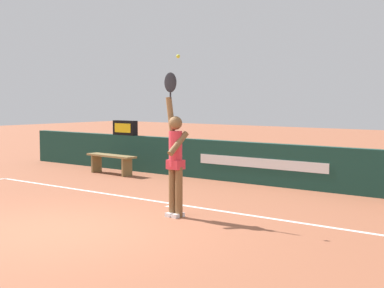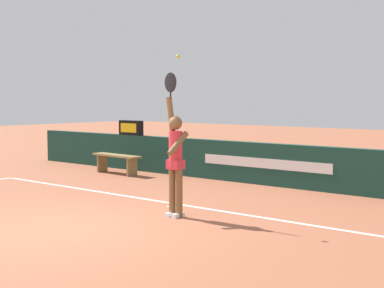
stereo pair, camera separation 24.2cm
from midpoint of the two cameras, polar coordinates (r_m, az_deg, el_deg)
name	(u,v)px [view 2 (the right image)]	position (r m, az deg, el deg)	size (l,w,h in m)	color
ground_plane	(65,228)	(9.31, -11.63, -8.14)	(60.00, 60.00, 0.00)	#965339
court_lines	(59,230)	(9.25, -12.18, -8.23)	(11.43, 5.70, 0.00)	white
back_wall	(269,164)	(13.60, 8.07, -1.99)	(16.74, 0.22, 0.98)	#153B31
speed_display	(131,128)	(16.42, -5.61, 1.60)	(0.80, 0.20, 0.41)	black
tennis_player	(175,157)	(9.85, -0.96, -1.29)	(0.43, 0.47, 2.47)	brown
tennis_ball	(178,56)	(9.70, -0.67, 8.62)	(0.06, 0.06, 0.06)	#CEDF36
courtside_bench_far	(117,159)	(15.57, -6.99, -1.48)	(1.68, 0.47, 0.52)	olive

